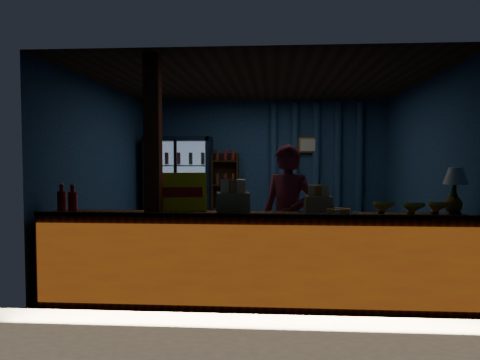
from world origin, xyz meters
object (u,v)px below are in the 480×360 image
object	(u,v)px
pastry_tray	(336,213)
shopkeeper	(288,219)
table_lamp	(456,178)
green_chair	(374,230)

from	to	relation	value
pastry_tray	shopkeeper	bearing A→B (deg)	134.40
shopkeeper	pastry_tray	bearing A→B (deg)	-22.32
shopkeeper	pastry_tray	distance (m)	0.69
shopkeeper	table_lamp	size ratio (longest dim) A/B	3.48
pastry_tray	table_lamp	size ratio (longest dim) A/B	0.88
pastry_tray	table_lamp	xyz separation A→B (m)	(1.21, 0.11, 0.35)
pastry_tray	table_lamp	world-z (taller)	table_lamp
green_chair	pastry_tray	world-z (taller)	pastry_tray
shopkeeper	table_lamp	world-z (taller)	shopkeeper
table_lamp	pastry_tray	bearing A→B (deg)	-174.86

